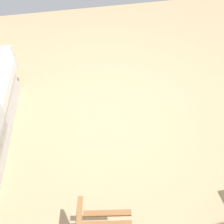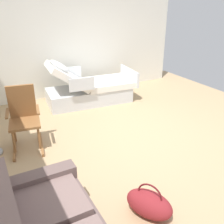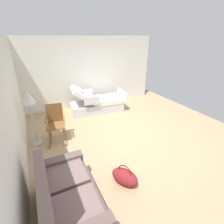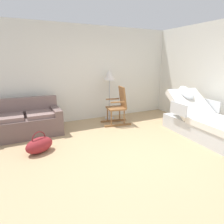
# 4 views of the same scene
# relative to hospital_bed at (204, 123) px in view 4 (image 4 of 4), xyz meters

# --- Properties ---
(ground_plane) EXTENTS (6.74, 6.74, 0.00)m
(ground_plane) POSITION_rel_hospital_bed_xyz_m (-1.93, -0.08, -0.31)
(ground_plane) COLOR tan
(back_wall) EXTENTS (5.59, 0.10, 2.70)m
(back_wall) POSITION_rel_hospital_bed_xyz_m (-1.93, 2.60, 1.04)
(back_wall) COLOR silver
(back_wall) RESTS_ON ground
(hospital_bed) EXTENTS (1.15, 2.14, 1.13)m
(hospital_bed) POSITION_rel_hospital_bed_xyz_m (0.00, 0.00, 0.00)
(hospital_bed) COLOR silver
(hospital_bed) RESTS_ON ground
(couch) EXTENTS (1.60, 0.85, 0.85)m
(couch) POSITION_rel_hospital_bed_xyz_m (-3.72, 1.95, -0.01)
(couch) COLOR #68534F
(couch) RESTS_ON ground
(rocking_chair) EXTENTS (0.83, 0.60, 1.05)m
(rocking_chair) POSITION_rel_hospital_bed_xyz_m (-1.34, 1.73, 0.19)
(rocking_chair) COLOR brown
(rocking_chair) RESTS_ON ground
(floor_lamp) EXTENTS (0.34, 0.34, 1.48)m
(floor_lamp) POSITION_rel_hospital_bed_xyz_m (-1.34, 2.28, 0.92)
(floor_lamp) COLOR #B2B5BA
(floor_lamp) RESTS_ON ground
(duffel_bag) EXTENTS (0.64, 0.54, 0.43)m
(duffel_bag) POSITION_rel_hospital_bed_xyz_m (-3.56, 0.82, -0.16)
(duffel_bag) COLOR maroon
(duffel_bag) RESTS_ON ground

